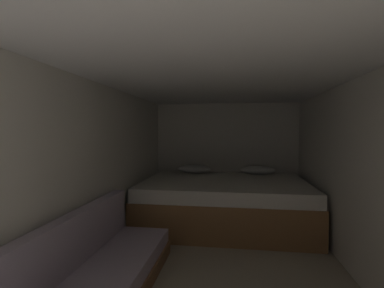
# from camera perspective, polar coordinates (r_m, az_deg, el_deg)

# --- Properties ---
(ground_plane) EXTENTS (7.46, 7.46, 0.00)m
(ground_plane) POSITION_cam_1_polar(r_m,az_deg,el_deg) (2.91, 5.33, -27.08)
(ground_plane) COLOR #A39984
(wall_back) EXTENTS (2.70, 0.05, 1.96)m
(wall_back) POSITION_cam_1_polar(r_m,az_deg,el_deg) (5.31, 6.92, -2.42)
(wall_back) COLOR silver
(wall_back) RESTS_ON ground
(wall_left) EXTENTS (0.05, 5.46, 1.96)m
(wall_left) POSITION_cam_1_polar(r_m,az_deg,el_deg) (2.95, -21.43, -6.60)
(wall_left) COLOR silver
(wall_left) RESTS_ON ground
(wall_right) EXTENTS (0.05, 5.46, 1.96)m
(wall_right) POSITION_cam_1_polar(r_m,az_deg,el_deg) (2.84, 33.50, -7.22)
(wall_right) COLOR silver
(wall_right) RESTS_ON ground
(ceiling_slab) EXTENTS (2.70, 5.46, 0.05)m
(ceiling_slab) POSITION_cam_1_polar(r_m,az_deg,el_deg) (2.59, 5.52, 14.67)
(ceiling_slab) COLOR white
(ceiling_slab) RESTS_ON wall_left
(bed) EXTENTS (2.48, 1.78, 0.83)m
(bed) POSITION_cam_1_polar(r_m,az_deg,el_deg) (4.47, 6.57, -11.58)
(bed) COLOR olive
(bed) RESTS_ON ground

